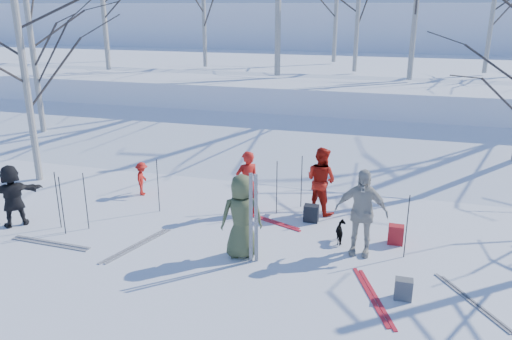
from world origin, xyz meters
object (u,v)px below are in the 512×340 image
(skier_redor_behind, at_px, (321,180))
(dog, at_px, (341,232))
(skier_cream_east, at_px, (361,212))
(backpack_dark, at_px, (311,213))
(skier_grey_west, at_px, (12,196))
(skier_red_seated, at_px, (142,179))
(backpack_red, at_px, (396,235))
(skier_red_north, at_px, (247,183))
(skier_olive_center, at_px, (242,217))
(backpack_grey, at_px, (403,289))

(skier_redor_behind, height_order, dog, skier_redor_behind)
(skier_cream_east, distance_m, backpack_dark, 1.92)
(skier_grey_west, height_order, backpack_dark, skier_grey_west)
(skier_red_seated, xyz_separation_m, dog, (5.46, -1.39, -0.23))
(skier_redor_behind, relative_size, backpack_red, 3.92)
(skier_red_north, bearing_deg, skier_olive_center, 65.31)
(skier_red_seated, height_order, skier_grey_west, skier_grey_west)
(skier_redor_behind, relative_size, dog, 3.16)
(dog, xyz_separation_m, backpack_dark, (-0.81, 0.90, -0.02))
(skier_grey_west, bearing_deg, skier_redor_behind, 155.09)
(dog, relative_size, backpack_red, 1.24)
(skier_redor_behind, xyz_separation_m, skier_cream_east, (1.10, -1.93, 0.08))
(backpack_grey, bearing_deg, skier_redor_behind, 120.07)
(skier_red_north, height_order, skier_cream_east, skier_cream_east)
(skier_olive_center, bearing_deg, backpack_red, -176.42)
(skier_red_seated, relative_size, skier_cream_east, 0.50)
(skier_olive_center, height_order, skier_redor_behind, skier_olive_center)
(skier_grey_west, distance_m, dog, 7.44)
(skier_red_seated, bearing_deg, skier_olive_center, -140.70)
(backpack_red, relative_size, backpack_dark, 1.05)
(backpack_grey, distance_m, backpack_dark, 3.51)
(backpack_grey, bearing_deg, skier_red_seated, 153.89)
(skier_red_seated, bearing_deg, skier_grey_west, 128.75)
(skier_grey_west, relative_size, backpack_dark, 3.65)
(skier_red_north, bearing_deg, skier_redor_behind, 160.67)
(skier_red_north, relative_size, backpack_grey, 4.17)
(skier_olive_center, relative_size, skier_redor_behind, 1.04)
(skier_redor_behind, height_order, backpack_red, skier_redor_behind)
(backpack_red, relative_size, backpack_grey, 1.11)
(skier_redor_behind, relative_size, skier_red_seated, 1.83)
(backpack_grey, bearing_deg, skier_cream_east, 120.43)
(skier_red_seated, relative_size, backpack_grey, 2.37)
(skier_red_north, relative_size, backpack_dark, 3.96)
(dog, xyz_separation_m, backpack_red, (1.12, 0.24, -0.01))
(skier_red_north, xyz_separation_m, skier_redor_behind, (1.69, 0.59, 0.03))
(skier_olive_center, bearing_deg, dog, -169.51)
(skier_olive_center, xyz_separation_m, skier_cream_east, (2.27, 0.76, 0.05))
(skier_red_seated, bearing_deg, skier_cream_east, -122.34)
(dog, relative_size, backpack_grey, 1.37)
(skier_olive_center, xyz_separation_m, dog, (1.86, 1.17, -0.64))
(backpack_dark, bearing_deg, skier_red_seated, 173.97)
(skier_olive_center, height_order, skier_cream_east, skier_cream_east)
(skier_red_north, distance_m, skier_cream_east, 3.10)
(dog, bearing_deg, backpack_grey, 110.24)
(skier_red_seated, height_order, backpack_red, skier_red_seated)
(skier_olive_center, height_order, backpack_dark, skier_olive_center)
(skier_cream_east, bearing_deg, backpack_dark, 135.21)
(skier_redor_behind, height_order, skier_red_seated, skier_redor_behind)
(skier_red_north, xyz_separation_m, backpack_grey, (3.67, -2.84, -0.60))
(skier_red_north, bearing_deg, dog, 120.18)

